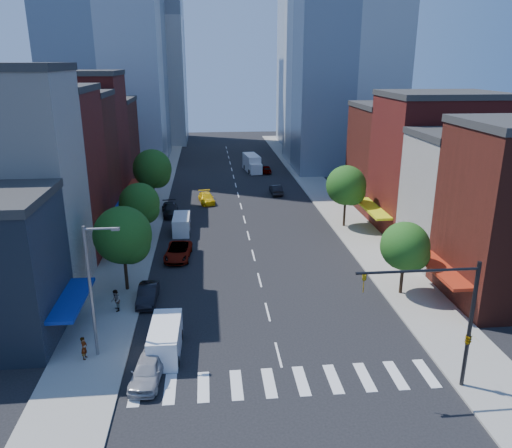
{
  "coord_description": "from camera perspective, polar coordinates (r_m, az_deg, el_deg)",
  "views": [
    {
      "loc": [
        -4.34,
        -28.7,
        18.75
      ],
      "look_at": [
        -0.23,
        12.94,
        5.0
      ],
      "focal_mm": 35.0,
      "sensor_mm": 36.0,
      "label": 1
    }
  ],
  "objects": [
    {
      "name": "ground",
      "position": [
        34.55,
        2.58,
        -14.69
      ],
      "size": [
        220.0,
        220.0,
        0.0
      ],
      "primitive_type": "plane",
      "color": "black",
      "rests_on": "ground"
    },
    {
      "name": "sidewalk_left",
      "position": [
        71.65,
        -11.99,
        2.68
      ],
      "size": [
        5.0,
        120.0,
        0.15
      ],
      "primitive_type": "cube",
      "color": "gray",
      "rests_on": "ground"
    },
    {
      "name": "sidewalk_right",
      "position": [
        73.15,
        7.88,
        3.23
      ],
      "size": [
        5.0,
        120.0,
        0.15
      ],
      "primitive_type": "cube",
      "color": "gray",
      "rests_on": "ground"
    },
    {
      "name": "crosswalk",
      "position": [
        32.1,
        3.37,
        -17.57
      ],
      "size": [
        19.0,
        3.0,
        0.01
      ],
      "primitive_type": "cube",
      "color": "silver",
      "rests_on": "ground"
    },
    {
      "name": "bldg_left_1",
      "position": [
        45.04,
        -27.24,
        3.65
      ],
      "size": [
        12.0,
        8.0,
        18.0
      ],
      "primitive_type": "cube",
      "color": "silver",
      "rests_on": "ground"
    },
    {
      "name": "bldg_left_2",
      "position": [
        53.04,
        -23.9,
        4.93
      ],
      "size": [
        12.0,
        9.0,
        16.0
      ],
      "primitive_type": "cube",
      "color": "maroon",
      "rests_on": "ground"
    },
    {
      "name": "bldg_left_3",
      "position": [
        61.1,
        -21.49,
        6.32
      ],
      "size": [
        12.0,
        8.0,
        15.0
      ],
      "primitive_type": "cube",
      "color": "#4B1A12",
      "rests_on": "ground"
    },
    {
      "name": "bldg_left_4",
      "position": [
        69.02,
        -19.77,
        8.6
      ],
      "size": [
        12.0,
        9.0,
        17.0
      ],
      "primitive_type": "cube",
      "color": "maroon",
      "rests_on": "ground"
    },
    {
      "name": "bldg_left_5",
      "position": [
        78.47,
        -18.02,
        8.33
      ],
      "size": [
        12.0,
        10.0,
        13.0
      ],
      "primitive_type": "cube",
      "color": "#4B1A12",
      "rests_on": "ground"
    },
    {
      "name": "bldg_right_1",
      "position": [
        52.1,
        23.71,
        2.47
      ],
      "size": [
        12.0,
        8.0,
        12.0
      ],
      "primitive_type": "cube",
      "color": "silver",
      "rests_on": "ground"
    },
    {
      "name": "bldg_right_2",
      "position": [
        59.55,
        19.79,
        6.23
      ],
      "size": [
        12.0,
        10.0,
        15.0
      ],
      "primitive_type": "cube",
      "color": "maroon",
      "rests_on": "ground"
    },
    {
      "name": "bldg_right_3",
      "position": [
        68.73,
        16.23,
        7.2
      ],
      "size": [
        12.0,
        10.0,
        13.0
      ],
      "primitive_type": "cube",
      "color": "#4B1A12",
      "rests_on": "ground"
    },
    {
      "name": "tower_far_w",
      "position": [
        124.79,
        -12.86,
        22.02
      ],
      "size": [
        18.0,
        18.0,
        56.0
      ],
      "primitive_type": "cube",
      "color": "#9EA5AD",
      "rests_on": "ground"
    },
    {
      "name": "traffic_signal",
      "position": [
        31.66,
        22.38,
        -10.75
      ],
      "size": [
        7.24,
        2.24,
        8.0
      ],
      "color": "black",
      "rests_on": "sidewalk_right"
    },
    {
      "name": "streetlight",
      "position": [
        33.45,
        -18.13,
        -6.53
      ],
      "size": [
        2.25,
        0.25,
        9.0
      ],
      "color": "slate",
      "rests_on": "sidewalk_left"
    },
    {
      "name": "tree_left_near",
      "position": [
        42.56,
        -14.79,
        -1.47
      ],
      "size": [
        4.8,
        4.8,
        7.3
      ],
      "color": "black",
      "rests_on": "sidewalk_left"
    },
    {
      "name": "tree_left_mid",
      "position": [
        53.04,
        -13.02,
        2.16
      ],
      "size": [
        4.2,
        4.2,
        6.65
      ],
      "color": "black",
      "rests_on": "sidewalk_left"
    },
    {
      "name": "tree_left_far",
      "position": [
        66.39,
        -11.64,
        6.04
      ],
      "size": [
        5.0,
        5.0,
        7.75
      ],
      "color": "black",
      "rests_on": "sidewalk_left"
    },
    {
      "name": "tree_right_near",
      "position": [
        42.53,
        16.86,
        -2.65
      ],
      "size": [
        4.0,
        4.0,
        6.2
      ],
      "color": "black",
      "rests_on": "sidewalk_right"
    },
    {
      "name": "tree_right_far",
      "position": [
        58.58,
        10.41,
        4.18
      ],
      "size": [
        4.6,
        4.6,
        7.2
      ],
      "color": "black",
      "rests_on": "sidewalk_right"
    },
    {
      "name": "parked_car_front",
      "position": [
        32.45,
        -12.28,
        -15.98
      ],
      "size": [
        2.27,
        4.56,
        1.49
      ],
      "primitive_type": "imported",
      "rotation": [
        0.0,
        0.0,
        -0.12
      ],
      "color": "#9E9EA2",
      "rests_on": "ground"
    },
    {
      "name": "parked_car_second",
      "position": [
        41.8,
        -12.27,
        -7.84
      ],
      "size": [
        1.56,
        4.25,
        1.39
      ],
      "primitive_type": "imported",
      "rotation": [
        0.0,
        0.0,
        -0.02
      ],
      "color": "black",
      "rests_on": "ground"
    },
    {
      "name": "parked_car_third",
      "position": [
        50.11,
        -8.88,
        -3.13
      ],
      "size": [
        2.8,
        5.35,
        1.44
      ],
      "primitive_type": "imported",
      "rotation": [
        0.0,
        0.0,
        -0.08
      ],
      "color": "#999999",
      "rests_on": "ground"
    },
    {
      "name": "parked_car_rear",
      "position": [
        64.35,
        -9.75,
        1.65
      ],
      "size": [
        2.64,
        5.2,
        1.45
      ],
      "primitive_type": "imported",
      "rotation": [
        0.0,
        0.0,
        0.13
      ],
      "color": "black",
      "rests_on": "ground"
    },
    {
      "name": "cargo_van_near",
      "position": [
        34.61,
        -10.33,
        -12.94
      ],
      "size": [
        2.1,
        4.91,
        2.07
      ],
      "rotation": [
        0.0,
        0.0,
        -0.03
      ],
      "color": "white",
      "rests_on": "ground"
    },
    {
      "name": "cargo_van_far",
      "position": [
        57.44,
        -8.51,
        -0.04
      ],
      "size": [
        1.92,
        4.65,
        1.98
      ],
      "rotation": [
        0.0,
        0.0,
        -0.01
      ],
      "color": "white",
      "rests_on": "ground"
    },
    {
      "name": "taxi",
      "position": [
        69.22,
        -5.68,
        2.97
      ],
      "size": [
        2.55,
        4.93,
        1.37
      ],
      "primitive_type": "imported",
      "rotation": [
        0.0,
        0.0,
        0.14
      ],
      "color": "yellow",
      "rests_on": "ground"
    },
    {
      "name": "traffic_car_oncoming",
      "position": [
        73.45,
        2.3,
        3.96
      ],
      "size": [
        1.61,
        4.33,
        1.41
      ],
      "primitive_type": "imported",
      "rotation": [
        0.0,
        0.0,
        3.17
      ],
      "color": "black",
      "rests_on": "ground"
    },
    {
      "name": "traffic_car_far",
      "position": [
        87.7,
        1.16,
        6.28
      ],
      "size": [
        1.68,
        3.91,
        1.32
      ],
      "primitive_type": "imported",
      "rotation": [
        0.0,
        0.0,
        3.17
      ],
      "color": "#999999",
      "rests_on": "ground"
    },
    {
      "name": "box_truck",
      "position": [
        88.95,
        -0.44,
        6.91
      ],
      "size": [
        2.94,
        7.33,
        2.87
      ],
      "rotation": [
        0.0,
        0.0,
        0.13
      ],
      "color": "silver",
      "rests_on": "ground"
    },
    {
      "name": "pedestrian_near",
      "position": [
        35.28,
        -19.05,
        -13.24
      ],
      "size": [
        0.43,
        0.61,
        1.58
      ],
      "primitive_type": "imported",
      "rotation": [
        0.0,
        0.0,
        1.48
      ],
      "color": "#999999",
      "rests_on": "sidewalk_left"
    },
    {
      "name": "pedestrian_far",
      "position": [
        40.6,
        -15.74,
        -8.43
      ],
      "size": [
        0.84,
        0.98,
        1.76
      ],
      "primitive_type": "imported",
      "rotation": [
        0.0,
        0.0,
        -1.35
      ],
      "color": "#999999",
      "rests_on": "sidewalk_left"
    }
  ]
}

